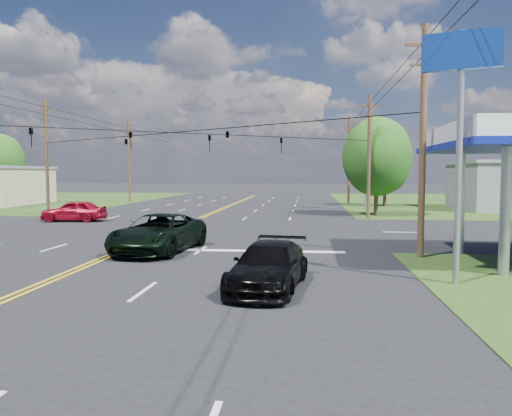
# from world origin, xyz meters

# --- Properties ---
(ground) EXTENTS (280.00, 280.00, 0.00)m
(ground) POSITION_xyz_m (0.00, 12.00, 0.00)
(ground) COLOR black
(ground) RESTS_ON ground
(stop_bar) EXTENTS (10.00, 0.50, 0.02)m
(stop_bar) POSITION_xyz_m (5.00, 4.00, 0.00)
(stop_bar) COLOR silver
(stop_bar) RESTS_ON ground
(pole_se) EXTENTS (1.60, 0.28, 9.50)m
(pole_se) POSITION_xyz_m (13.00, 3.00, 4.92)
(pole_se) COLOR #3D2B19
(pole_se) RESTS_ON ground
(pole_nw) EXTENTS (1.60, 0.28, 9.50)m
(pole_nw) POSITION_xyz_m (-13.00, 21.00, 4.92)
(pole_nw) COLOR #3D2B19
(pole_nw) RESTS_ON ground
(pole_ne) EXTENTS (1.60, 0.28, 9.50)m
(pole_ne) POSITION_xyz_m (13.00, 21.00, 4.92)
(pole_ne) COLOR #3D2B19
(pole_ne) RESTS_ON ground
(pole_left_far) EXTENTS (1.60, 0.28, 10.00)m
(pole_left_far) POSITION_xyz_m (-13.00, 40.00, 5.17)
(pole_left_far) COLOR #3D2B19
(pole_left_far) RESTS_ON ground
(pole_right_far) EXTENTS (1.60, 0.28, 10.00)m
(pole_right_far) POSITION_xyz_m (13.00, 40.00, 5.17)
(pole_right_far) COLOR #3D2B19
(pole_right_far) RESTS_ON ground
(span_wire_signals) EXTENTS (26.00, 18.00, 1.13)m
(span_wire_signals) POSITION_xyz_m (0.00, 12.00, 6.00)
(span_wire_signals) COLOR black
(span_wire_signals) RESTS_ON ground
(power_lines) EXTENTS (26.04, 100.00, 0.64)m
(power_lines) POSITION_xyz_m (0.00, 10.00, 8.60)
(power_lines) COLOR black
(power_lines) RESTS_ON ground
(tree_right_a) EXTENTS (5.70, 5.70, 8.18)m
(tree_right_a) POSITION_xyz_m (14.00, 24.00, 4.87)
(tree_right_a) COLOR #3D2B19
(tree_right_a) RESTS_ON ground
(tree_right_b) EXTENTS (4.94, 4.94, 7.09)m
(tree_right_b) POSITION_xyz_m (16.50, 36.00, 4.22)
(tree_right_b) COLOR #3D2B19
(tree_right_b) RESTS_ON ground
(tree_far_l) EXTENTS (6.08, 6.08, 8.72)m
(tree_far_l) POSITION_xyz_m (-32.00, 44.00, 5.19)
(tree_far_l) COLOR #3D2B19
(tree_far_l) RESTS_ON ground
(pickup_dkgreen) EXTENTS (3.51, 6.34, 1.68)m
(pickup_dkgreen) POSITION_xyz_m (1.70, 3.50, 0.84)
(pickup_dkgreen) COLOR black
(pickup_dkgreen) RESTS_ON ground
(suv_black) EXTENTS (2.56, 5.02, 1.39)m
(suv_black) POSITION_xyz_m (7.17, -3.16, 0.70)
(suv_black) COLOR black
(suv_black) RESTS_ON ground
(sedan_red) EXTENTS (4.71, 2.24, 1.55)m
(sedan_red) POSITION_xyz_m (-8.62, 16.53, 0.78)
(sedan_red) COLOR maroon
(sedan_red) RESTS_ON ground
(polesign_se) EXTENTS (2.26, 1.01, 7.86)m
(polesign_se) POSITION_xyz_m (13.00, -2.00, 6.19)
(polesign_se) COLOR #A5A5AA
(polesign_se) RESTS_ON ground
(polesign_ne) EXTENTS (2.06, 0.97, 7.67)m
(polesign_ne) POSITION_xyz_m (13.76, 29.57, 5.92)
(polesign_ne) COLOR #A5A5AA
(polesign_ne) RESTS_ON ground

